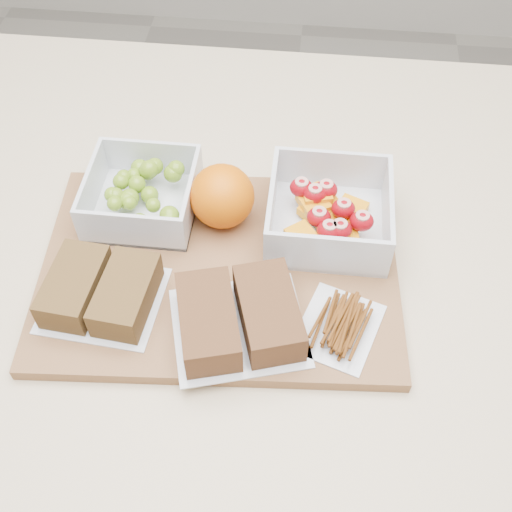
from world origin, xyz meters
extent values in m
plane|color=gray|center=(0.00, 0.00, 0.00)|extent=(4.00, 4.00, 0.00)
cube|color=beige|center=(0.00, 0.00, 0.45)|extent=(1.20, 0.90, 0.90)
cube|color=brown|center=(-0.03, -0.02, 0.91)|extent=(0.44, 0.33, 0.02)
cube|color=silver|center=(-0.13, 0.07, 0.92)|extent=(0.13, 0.13, 0.01)
cube|color=silver|center=(-0.13, 0.13, 0.94)|extent=(0.13, 0.01, 0.06)
cube|color=silver|center=(-0.13, 0.00, 0.94)|extent=(0.13, 0.01, 0.06)
cube|color=silver|center=(-0.07, 0.07, 0.94)|extent=(0.01, 0.12, 0.06)
cube|color=silver|center=(-0.20, 0.07, 0.94)|extent=(0.01, 0.12, 0.06)
sphere|color=olive|center=(-0.15, 0.05, 0.94)|extent=(0.02, 0.02, 0.02)
sphere|color=olive|center=(-0.16, 0.05, 0.95)|extent=(0.02, 0.02, 0.02)
sphere|color=olive|center=(-0.13, 0.10, 0.95)|extent=(0.02, 0.02, 0.02)
sphere|color=olive|center=(-0.13, 0.07, 0.94)|extent=(0.02, 0.02, 0.02)
sphere|color=olive|center=(-0.16, 0.08, 0.95)|extent=(0.02, 0.02, 0.02)
sphere|color=olive|center=(-0.15, 0.05, 0.94)|extent=(0.02, 0.02, 0.02)
sphere|color=olive|center=(-0.16, 0.09, 0.95)|extent=(0.02, 0.02, 0.02)
sphere|color=olive|center=(-0.09, 0.02, 0.95)|extent=(0.02, 0.02, 0.02)
sphere|color=olive|center=(-0.10, 0.10, 0.95)|extent=(0.02, 0.02, 0.02)
sphere|color=olive|center=(-0.13, 0.10, 0.95)|extent=(0.02, 0.02, 0.02)
sphere|color=olive|center=(-0.16, 0.04, 0.95)|extent=(0.02, 0.02, 0.02)
sphere|color=olive|center=(-0.10, 0.10, 0.95)|extent=(0.02, 0.02, 0.02)
sphere|color=olive|center=(-0.13, 0.02, 0.94)|extent=(0.02, 0.02, 0.02)
sphere|color=olive|center=(-0.13, 0.10, 0.95)|extent=(0.02, 0.02, 0.02)
sphere|color=olive|center=(-0.14, 0.08, 0.94)|extent=(0.02, 0.02, 0.02)
sphere|color=olive|center=(-0.12, 0.11, 0.95)|extent=(0.02, 0.02, 0.02)
sphere|color=olive|center=(-0.09, 0.02, 0.95)|extent=(0.02, 0.02, 0.02)
sphere|color=olive|center=(-0.08, 0.02, 0.93)|extent=(0.02, 0.02, 0.02)
sphere|color=olive|center=(-0.15, 0.09, 0.94)|extent=(0.02, 0.02, 0.02)
sphere|color=olive|center=(-0.14, 0.05, 0.94)|extent=(0.02, 0.02, 0.02)
sphere|color=olive|center=(-0.15, 0.11, 0.94)|extent=(0.02, 0.02, 0.02)
sphere|color=olive|center=(-0.11, 0.04, 0.95)|extent=(0.02, 0.02, 0.02)
sphere|color=olive|center=(-0.15, 0.06, 0.94)|extent=(0.02, 0.02, 0.02)
sphere|color=olive|center=(-0.17, 0.05, 0.95)|extent=(0.02, 0.02, 0.02)
cube|color=silver|center=(0.10, 0.06, 0.92)|extent=(0.15, 0.15, 0.01)
cube|color=silver|center=(0.10, 0.13, 0.95)|extent=(0.15, 0.01, 0.06)
cube|color=silver|center=(0.10, -0.01, 0.95)|extent=(0.15, 0.01, 0.06)
cube|color=silver|center=(0.17, 0.06, 0.95)|extent=(0.01, 0.13, 0.06)
cube|color=silver|center=(0.03, 0.06, 0.95)|extent=(0.01, 0.13, 0.06)
cube|color=orange|center=(0.10, 0.04, 0.93)|extent=(0.04, 0.05, 0.01)
cube|color=orange|center=(0.09, 0.08, 0.94)|extent=(0.05, 0.06, 0.01)
cube|color=orange|center=(0.11, 0.06, 0.93)|extent=(0.05, 0.06, 0.01)
cube|color=orange|center=(0.13, 0.08, 0.93)|extent=(0.05, 0.05, 0.01)
cube|color=orange|center=(0.08, 0.07, 0.94)|extent=(0.05, 0.05, 0.01)
cube|color=orange|center=(0.08, 0.08, 0.95)|extent=(0.04, 0.04, 0.01)
cube|color=orange|center=(0.07, 0.02, 0.94)|extent=(0.05, 0.05, 0.01)
cube|color=orange|center=(0.12, 0.03, 0.94)|extent=(0.04, 0.04, 0.01)
cube|color=orange|center=(0.08, 0.07, 0.93)|extent=(0.05, 0.05, 0.01)
ellipsoid|color=#A10815|center=(0.12, 0.06, 0.95)|extent=(0.03, 0.03, 0.02)
ellipsoid|color=#A10815|center=(0.11, 0.02, 0.95)|extent=(0.03, 0.03, 0.02)
ellipsoid|color=#A10815|center=(0.06, 0.09, 0.95)|extent=(0.03, 0.03, 0.02)
ellipsoid|color=#A10815|center=(0.14, 0.04, 0.95)|extent=(0.03, 0.03, 0.02)
ellipsoid|color=#A10815|center=(0.08, 0.08, 0.95)|extent=(0.03, 0.03, 0.02)
ellipsoid|color=#A10815|center=(0.10, 0.02, 0.95)|extent=(0.03, 0.03, 0.02)
ellipsoid|color=#A10815|center=(0.09, 0.04, 0.95)|extent=(0.03, 0.03, 0.02)
ellipsoid|color=#A10815|center=(0.09, 0.09, 0.95)|extent=(0.03, 0.03, 0.02)
sphere|color=#E56605|center=(-0.03, 0.06, 0.96)|extent=(0.08, 0.08, 0.08)
cube|color=silver|center=(-0.15, -0.08, 0.92)|extent=(0.14, 0.12, 0.00)
cube|color=brown|center=(-0.18, -0.08, 0.94)|extent=(0.06, 0.10, 0.04)
cube|color=brown|center=(-0.12, -0.08, 0.94)|extent=(0.06, 0.10, 0.04)
cube|color=silver|center=(0.01, -0.10, 0.92)|extent=(0.17, 0.16, 0.00)
cube|color=brown|center=(-0.02, -0.11, 0.94)|extent=(0.09, 0.12, 0.04)
cube|color=brown|center=(0.04, -0.09, 0.94)|extent=(0.09, 0.12, 0.04)
cube|color=silver|center=(0.12, -0.09, 0.92)|extent=(0.11, 0.12, 0.00)
camera|label=1|loc=(0.07, -0.47, 1.52)|focal=45.00mm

